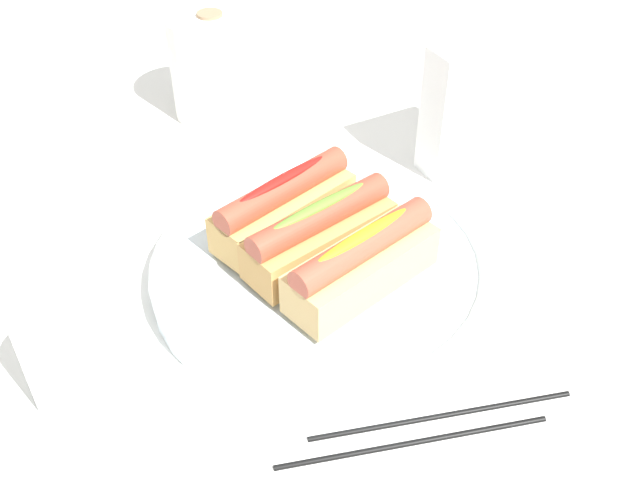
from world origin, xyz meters
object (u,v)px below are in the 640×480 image
(water_glass, at_px, (69,361))
(paper_towel_roll, at_px, (215,66))
(hotdog_back, at_px, (320,233))
(napkin_box, at_px, (471,106))
(serving_bowl, at_px, (320,267))
(hotdog_front, at_px, (362,263))
(chopstick_near, at_px, (442,414))
(hotdog_side, at_px, (281,207))
(chopstick_far, at_px, (418,439))

(water_glass, relative_size, paper_towel_roll, 0.67)
(hotdog_back, xyz_separation_m, napkin_box, (0.24, 0.11, 0.02))
(napkin_box, bearing_deg, serving_bowl, -157.93)
(hotdog_front, distance_m, chopstick_near, 0.15)
(chopstick_near, bearing_deg, hotdog_front, 105.04)
(hotdog_side, relative_size, water_glass, 1.76)
(chopstick_near, bearing_deg, hotdog_side, 112.16)
(hotdog_front, distance_m, napkin_box, 0.28)
(chopstick_near, distance_m, chopstick_far, 0.03)
(serving_bowl, bearing_deg, hotdog_back, -17.35)
(hotdog_front, bearing_deg, paper_towel_roll, 89.74)
(hotdog_front, relative_size, chopstick_near, 0.72)
(serving_bowl, distance_m, hotdog_back, 0.04)
(hotdog_side, height_order, chopstick_near, hotdog_side)
(napkin_box, height_order, chopstick_far, napkin_box)
(chopstick_near, bearing_deg, chopstick_far, -144.68)
(hotdog_side, bearing_deg, hotdog_back, -72.64)
(paper_towel_roll, distance_m, chopstick_near, 0.54)
(water_glass, bearing_deg, napkin_box, 17.50)
(hotdog_back, height_order, napkin_box, napkin_box)
(hotdog_front, height_order, water_glass, hotdog_front)
(serving_bowl, distance_m, napkin_box, 0.27)
(hotdog_back, bearing_deg, serving_bowl, 162.65)
(serving_bowl, height_order, chopstick_near, serving_bowl)
(serving_bowl, xyz_separation_m, hotdog_side, (-0.02, 0.05, 0.04))
(hotdog_front, xyz_separation_m, chopstick_far, (-0.03, -0.15, -0.06))
(hotdog_back, bearing_deg, napkin_box, 24.99)
(serving_bowl, height_order, paper_towel_roll, paper_towel_roll)
(napkin_box, bearing_deg, water_glass, -165.42)
(serving_bowl, relative_size, napkin_box, 2.15)
(chopstick_near, height_order, chopstick_far, same)
(paper_towel_roll, bearing_deg, napkin_box, -46.71)
(hotdog_back, bearing_deg, hotdog_front, -72.64)
(napkin_box, height_order, chopstick_near, napkin_box)
(paper_towel_roll, relative_size, napkin_box, 0.89)
(hotdog_front, distance_m, water_glass, 0.26)
(water_glass, bearing_deg, paper_towel_roll, 56.33)
(hotdog_side, bearing_deg, chopstick_near, -81.36)
(water_glass, height_order, napkin_box, napkin_box)
(hotdog_side, distance_m, paper_towel_roll, 0.30)
(serving_bowl, bearing_deg, water_glass, -170.68)
(chopstick_far, bearing_deg, hotdog_front, 93.20)
(hotdog_side, bearing_deg, paper_towel_roll, 83.28)
(hotdog_back, distance_m, chopstick_near, 0.20)
(water_glass, relative_size, napkin_box, 0.60)
(serving_bowl, xyz_separation_m, chopstick_far, (-0.01, -0.20, -0.01))
(serving_bowl, distance_m, paper_towel_roll, 0.35)
(hotdog_side, relative_size, napkin_box, 1.05)
(hotdog_front, relative_size, napkin_box, 1.05)
(chopstick_near, bearing_deg, paper_towel_roll, 103.71)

